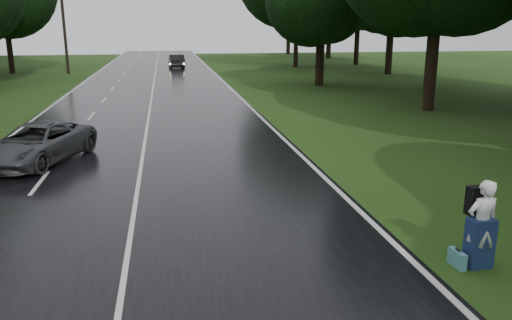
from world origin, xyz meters
The scene contains 12 objects.
ground centered at (0.00, 0.00, 0.00)m, with size 160.00×160.00×0.00m, color #264614.
road centered at (0.00, 20.00, 0.02)m, with size 12.00×140.00×0.04m, color black.
lane_center centered at (0.00, 20.00, 0.04)m, with size 0.12×140.00×0.01m, color silver.
grey_car centered at (-3.58, 10.55, 0.72)m, with size 2.26×4.90×1.36m, color #414345.
far_car centered at (2.27, 50.47, 0.78)m, with size 1.57×4.51×1.49m, color black.
hitchhiker centered at (7.03, 0.63, 0.85)m, with size 0.69×0.63×1.84m.
suitcase centered at (6.60, 0.67, 0.17)m, with size 0.14×0.49×0.35m, color teal.
utility_pole_far centered at (-8.50, 45.67, 0.00)m, with size 1.80×0.28×10.59m, color black, non-canonical shape.
tree_left_f centered at (-14.14, 47.23, 0.00)m, with size 8.70×8.70×13.60m, color black, non-canonical shape.
tree_right_d centered at (15.69, 18.87, 0.00)m, with size 9.95×9.95×15.54m, color black, non-canonical shape.
tree_right_e centered at (13.16, 31.83, 0.00)m, with size 7.49×7.49×11.71m, color black, non-canonical shape.
tree_right_f centered at (15.82, 49.90, 0.00)m, with size 10.79×10.79×16.86m, color black, non-canonical shape.
Camera 1 is at (0.96, -7.90, 4.75)m, focal length 35.75 mm.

